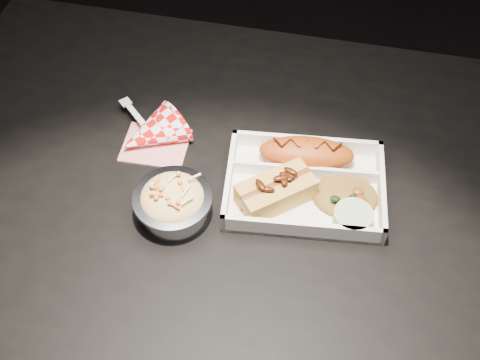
% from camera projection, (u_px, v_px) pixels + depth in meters
% --- Properties ---
extents(dining_table, '(1.20, 0.80, 0.75)m').
position_uv_depth(dining_table, '(248.00, 218.00, 1.05)').
color(dining_table, black).
rests_on(dining_table, ground).
extents(food_tray, '(0.27, 0.21, 0.04)m').
position_uv_depth(food_tray, '(304.00, 187.00, 0.97)').
color(food_tray, white).
rests_on(food_tray, dining_table).
extents(fried_pastry, '(0.16, 0.08, 0.05)m').
position_uv_depth(fried_pastry, '(306.00, 153.00, 0.98)').
color(fried_pastry, '#A84310').
rests_on(fried_pastry, food_tray).
extents(hotdog, '(0.13, 0.12, 0.06)m').
position_uv_depth(hotdog, '(276.00, 190.00, 0.94)').
color(hotdog, gold).
rests_on(hotdog, food_tray).
extents(fried_rice_mound, '(0.11, 0.10, 0.03)m').
position_uv_depth(fried_rice_mound, '(346.00, 192.00, 0.95)').
color(fried_rice_mound, olive).
rests_on(fried_rice_mound, food_tray).
extents(cupcake_liner, '(0.06, 0.06, 0.03)m').
position_uv_depth(cupcake_liner, '(353.00, 219.00, 0.92)').
color(cupcake_liner, '#AABF90').
rests_on(cupcake_liner, food_tray).
extents(foil_coleslaw_cup, '(0.12, 0.12, 0.07)m').
position_uv_depth(foil_coleslaw_cup, '(173.00, 201.00, 0.92)').
color(foil_coleslaw_cup, silver).
rests_on(foil_coleslaw_cup, dining_table).
extents(napkin_fork, '(0.15, 0.15, 0.10)m').
position_uv_depth(napkin_fork, '(151.00, 134.00, 1.03)').
color(napkin_fork, red).
rests_on(napkin_fork, dining_table).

